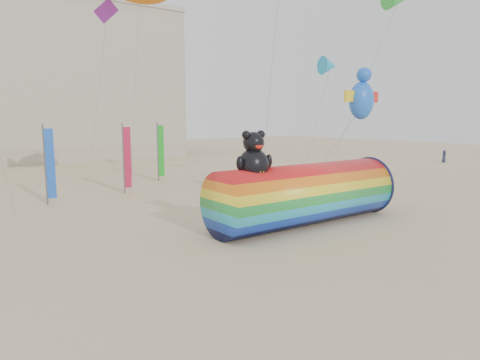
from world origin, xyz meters
TOP-DOWN VIEW (x-y plane):
  - ground at (0.00, 0.00)m, footprint 160.00×160.00m
  - windsock_assembly at (3.47, -0.24)m, footprint 11.00×3.35m
  - kite_handler at (9.89, 3.04)m, footprint 0.67×0.54m
  - fabric_bundle at (10.48, 1.27)m, footprint 2.62×1.35m
  - festival_banners at (-0.82, 15.31)m, footprint 10.99×5.40m
  - flying_kites at (3.35, 7.45)m, footprint 28.61×13.99m

SIDE VIEW (x-z plane):
  - ground at x=0.00m, z-range 0.00..0.00m
  - fabric_bundle at x=10.48m, z-range -0.03..0.37m
  - kite_handler at x=9.89m, z-range 0.00..1.61m
  - windsock_assembly at x=3.47m, z-range -0.85..4.22m
  - festival_banners at x=-0.82m, z-range 0.04..5.24m
  - flying_kites at x=3.35m, z-range 7.35..16.95m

